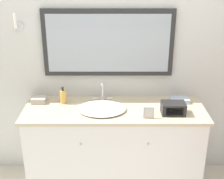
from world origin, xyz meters
TOP-DOWN VIEW (x-y plane):
  - wall_back at (-0.00, 0.63)m, footprint 8.00×0.18m
  - vanity_counter at (0.00, 0.31)m, footprint 1.74×0.60m
  - sink_basin at (-0.12, 0.28)m, footprint 0.46×0.42m
  - soap_bottle at (-0.51, 0.43)m, footprint 0.06×0.06m
  - appliance_box at (0.54, 0.20)m, footprint 0.22×0.15m
  - picture_frame at (0.31, 0.11)m, footprint 0.10×0.01m
  - hand_towel_near_sink at (-0.75, 0.45)m, footprint 0.14×0.12m
  - hand_towel_far_corner at (0.66, 0.46)m, footprint 0.19×0.12m

SIDE VIEW (x-z plane):
  - vanity_counter at x=0.00m, z-range 0.00..0.88m
  - sink_basin at x=-0.12m, z-range 0.79..0.99m
  - hand_towel_far_corner at x=0.66m, z-range 0.87..0.92m
  - hand_towel_near_sink at x=-0.75m, z-range 0.87..0.93m
  - appliance_box at x=0.54m, z-range 0.87..0.98m
  - picture_frame at x=0.31m, z-range 0.87..0.99m
  - soap_bottle at x=-0.51m, z-range 0.86..1.03m
  - wall_back at x=0.00m, z-range 0.00..2.55m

